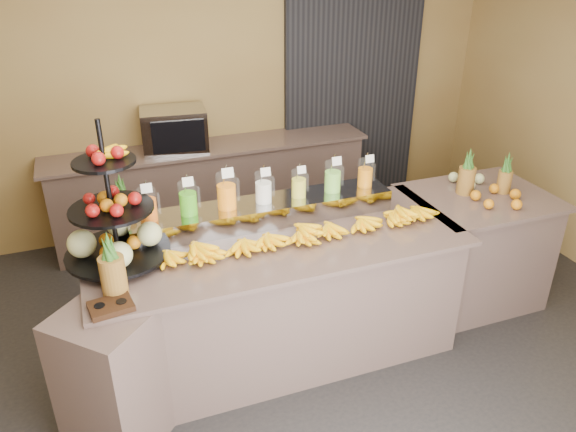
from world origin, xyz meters
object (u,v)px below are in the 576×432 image
pitcher_tray (264,212)px  condiment_caddy (111,306)px  right_fruit_pile (490,189)px  banana_heap (301,230)px  oven_warmer (174,130)px  fruit_stand (122,226)px

pitcher_tray → condiment_caddy: pitcher_tray is taller
condiment_caddy → right_fruit_pile: (2.84, 0.46, 0.05)m
banana_heap → right_fruit_pile: right_fruit_pile is taller
banana_heap → condiment_caddy: size_ratio=8.67×
banana_heap → right_fruit_pile: 1.59m
right_fruit_pile → oven_warmer: (-2.06, 1.90, 0.13)m
fruit_stand → right_fruit_pile: 2.71m
fruit_stand → right_fruit_pile: (2.70, -0.05, -0.16)m
condiment_caddy → right_fruit_pile: 2.88m
fruit_stand → condiment_caddy: bearing=-88.6°
banana_heap → fruit_stand: size_ratio=2.18×
condiment_caddy → pitcher_tray: bearing=32.1°
condiment_caddy → right_fruit_pile: right_fruit_pile is taller
banana_heap → fruit_stand: fruit_stand is taller
pitcher_tray → oven_warmer: size_ratio=3.18×
banana_heap → right_fruit_pile: bearing=3.1°
condiment_caddy → oven_warmer: size_ratio=0.39×
banana_heap → fruit_stand: (-1.12, 0.14, 0.17)m
condiment_caddy → oven_warmer: (0.78, 2.36, 0.18)m
pitcher_tray → condiment_caddy: bearing=-147.9°
right_fruit_pile → banana_heap: bearing=-176.9°
pitcher_tray → oven_warmer: 1.70m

